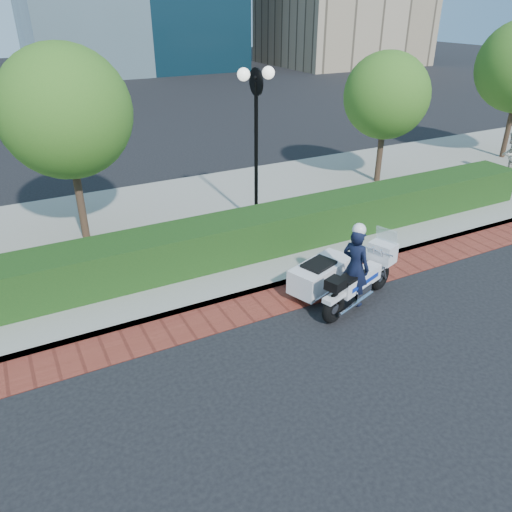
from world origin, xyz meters
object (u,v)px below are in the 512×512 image
tree_b (65,112)px  tree_c (386,96)px  pedestrian (510,154)px  lamppost (256,124)px  police_motorcycle (343,273)px

tree_b → tree_c: (10.00, -0.00, -0.39)m
tree_b → tree_c: 10.01m
pedestrian → lamppost: bearing=-20.9°
police_motorcycle → tree_b: bearing=108.3°
tree_c → police_motorcycle: (-5.70, -5.63, -2.38)m
tree_c → police_motorcycle: tree_c is taller
pedestrian → tree_c: bearing=-39.7°
pedestrian → tree_b: bearing=-25.2°
lamppost → police_motorcycle: bearing=-92.7°
lamppost → pedestrian: bearing=-2.6°
tree_c → pedestrian: (4.46, -1.76, -2.10)m
police_motorcycle → pedestrian: 10.88m
tree_c → police_motorcycle: 8.36m
lamppost → tree_b: bearing=163.9°
police_motorcycle → pedestrian: bearing=1.7°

